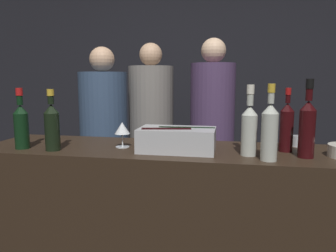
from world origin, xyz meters
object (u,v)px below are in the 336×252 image
(candle_votive, at_px, (298,141))
(red_wine_bottle_black_foil, at_px, (307,126))
(red_wine_bottle_burgundy, at_px, (21,124))
(person_in_hoodie, at_px, (151,126))
(person_blond_tee, at_px, (104,135))
(person_grey_polo, at_px, (212,128))
(wine_glass, at_px, (122,129))
(red_wine_bottle_tall, at_px, (287,126))
(white_wine_bottle, at_px, (249,127))
(rose_wine_bottle, at_px, (270,129))
(champagne_bottle, at_px, (52,125))
(ice_bin_with_bottles, at_px, (177,139))

(candle_votive, xyz_separation_m, red_wine_bottle_black_foil, (-0.02, -0.27, 0.13))
(red_wine_bottle_burgundy, height_order, person_in_hoodie, person_in_hoodie)
(person_blond_tee, bearing_deg, red_wine_bottle_black_foil, 48.21)
(person_in_hoodie, distance_m, person_blond_tee, 0.48)
(red_wine_bottle_black_foil, xyz_separation_m, person_grey_polo, (-0.51, 1.19, -0.21))
(person_in_hoodie, relative_size, person_grey_polo, 0.99)
(wine_glass, bearing_deg, red_wine_bottle_tall, 3.67)
(red_wine_bottle_burgundy, xyz_separation_m, white_wine_bottle, (1.21, 0.06, 0.01))
(person_blond_tee, bearing_deg, red_wine_bottle_burgundy, -9.61)
(person_blond_tee, bearing_deg, red_wine_bottle_tall, 50.30)
(rose_wine_bottle, bearing_deg, white_wine_bottle, 134.24)
(person_blond_tee, bearing_deg, champagne_bottle, 0.51)
(red_wine_bottle_burgundy, xyz_separation_m, rose_wine_bottle, (1.30, -0.03, 0.01))
(red_wine_bottle_black_foil, bearing_deg, red_wine_bottle_burgundy, -177.47)
(wine_glass, bearing_deg, white_wine_bottle, -6.05)
(wine_glass, height_order, red_wine_bottle_black_foil, red_wine_bottle_black_foil)
(ice_bin_with_bottles, xyz_separation_m, red_wine_bottle_tall, (0.56, 0.10, 0.07))
(champagne_bottle, bearing_deg, person_grey_polo, 58.59)
(wine_glass, bearing_deg, person_grey_polo, 68.79)
(candle_votive, bearing_deg, rose_wine_bottle, -119.10)
(candle_votive, distance_m, person_blond_tee, 1.63)
(white_wine_bottle, relative_size, person_grey_polo, 0.20)
(candle_votive, relative_size, person_blond_tee, 0.04)
(red_wine_bottle_tall, relative_size, champagne_bottle, 1.02)
(person_in_hoodie, distance_m, person_grey_polo, 0.59)
(red_wine_bottle_burgundy, xyz_separation_m, red_wine_bottle_black_foil, (1.48, 0.07, 0.02))
(wine_glass, distance_m, person_grey_polo, 1.22)
(red_wine_bottle_burgundy, relative_size, person_blond_tee, 0.20)
(red_wine_bottle_burgundy, xyz_separation_m, person_blond_tee, (0.05, 1.06, -0.24))
(wine_glass, xyz_separation_m, red_wine_bottle_burgundy, (-0.53, -0.13, 0.03))
(rose_wine_bottle, bearing_deg, red_wine_bottle_burgundy, 178.71)
(champagne_bottle, distance_m, rose_wine_bottle, 1.11)
(ice_bin_with_bottles, xyz_separation_m, person_grey_polo, (0.12, 1.17, -0.12))
(ice_bin_with_bottles, distance_m, person_in_hoodie, 1.39)
(red_wine_bottle_tall, xyz_separation_m, rose_wine_bottle, (-0.11, -0.22, 0.01))
(wine_glass, height_order, champagne_bottle, champagne_bottle)
(candle_votive, height_order, person_in_hoodie, person_in_hoodie)
(ice_bin_with_bottles, height_order, red_wine_bottle_black_foil, red_wine_bottle_black_foil)
(champagne_bottle, xyz_separation_m, person_in_hoodie, (0.20, 1.41, -0.20))
(red_wine_bottle_burgundy, height_order, person_blond_tee, person_blond_tee)
(red_wine_bottle_black_foil, bearing_deg, white_wine_bottle, -178.88)
(champagne_bottle, relative_size, red_wine_bottle_black_foil, 0.86)
(red_wine_bottle_tall, bearing_deg, champagne_bottle, -170.64)
(ice_bin_with_bottles, xyz_separation_m, person_in_hoodie, (-0.45, 1.31, -0.13))
(white_wine_bottle, xyz_separation_m, person_in_hoodie, (-0.82, 1.33, -0.21))
(ice_bin_with_bottles, relative_size, person_blond_tee, 0.24)
(champagne_bottle, distance_m, person_grey_polo, 1.50)
(wine_glass, distance_m, person_in_hoodie, 1.28)
(champagne_bottle, height_order, person_in_hoodie, person_in_hoodie)
(person_grey_polo, bearing_deg, ice_bin_with_bottles, 102.62)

